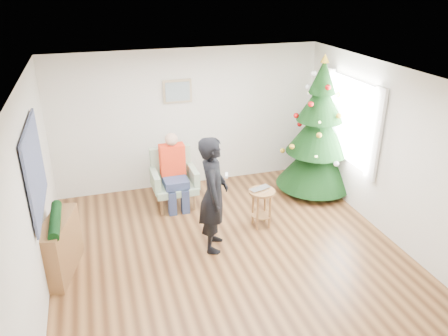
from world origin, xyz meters
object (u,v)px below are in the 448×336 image
object	(u,v)px
armchair	(174,185)
standing_man	(213,195)
console	(60,247)
stool	(261,208)
christmas_tree	(318,133)

from	to	relation	value
armchair	standing_man	xyz separation A→B (m)	(0.30, -1.49, 0.51)
armchair	standing_man	size ratio (longest dim) A/B	0.57
console	standing_man	bearing A→B (deg)	14.00
standing_man	stool	bearing A→B (deg)	-50.10
christmas_tree	standing_man	world-z (taller)	christmas_tree
armchair	console	bearing A→B (deg)	-142.59
christmas_tree	armchair	size ratio (longest dim) A/B	2.54
stool	armchair	size ratio (longest dim) A/B	0.63
console	christmas_tree	bearing A→B (deg)	30.05
stool	console	size ratio (longest dim) A/B	0.64
stool	standing_man	xyz separation A→B (m)	(-0.90, -0.35, 0.55)
console	armchair	bearing A→B (deg)	53.01
christmas_tree	console	distance (m)	4.71
armchair	christmas_tree	bearing A→B (deg)	-6.02
stool	standing_man	world-z (taller)	standing_man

